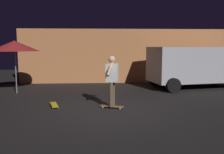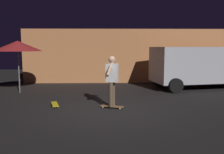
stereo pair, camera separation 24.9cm
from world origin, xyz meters
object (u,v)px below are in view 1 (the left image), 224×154
Objects in this scene: skater at (112,77)px; skateboard_spare at (54,105)px; skateboard_ridden at (112,106)px; patio_umbrella at (14,46)px; parked_van at (196,64)px.

skateboard_spare is at bearing 170.08° from skater.
skater is (-0.00, 0.00, 0.98)m from skateboard_ridden.
skater is at bearing -9.92° from skateboard_spare.
skater is (1.98, -0.35, 0.98)m from skateboard_spare.
patio_umbrella is 5.03m from skater.
skateboard_ridden and skateboard_spare have the same top height.
parked_van is at bearing 40.93° from skateboard_ridden.
skateboard_spare is at bearing 170.08° from skateboard_ridden.
skateboard_ridden is 2.01m from skateboard_spare.
skateboard_ridden is at bearing -139.07° from parked_van.
parked_van is at bearing 7.08° from patio_umbrella.
parked_van is 6.05× the size of skateboard_spare.
skateboard_spare is at bearing -49.74° from patio_umbrella.
patio_umbrella is 2.87× the size of skateboard_ridden.
patio_umbrella is 2.86× the size of skateboard_spare.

